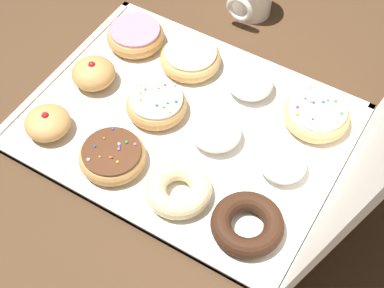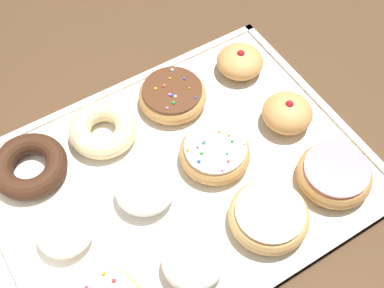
{
  "view_description": "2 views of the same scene",
  "coord_description": "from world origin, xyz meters",
  "px_view_note": "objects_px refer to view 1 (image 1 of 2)",
  "views": [
    {
      "loc": [
        0.56,
        0.35,
        0.84
      ],
      "look_at": [
        0.05,
        0.05,
        0.04
      ],
      "focal_mm": 54.78,
      "sensor_mm": 36.0,
      "label": 1
    },
    {
      "loc": [
        -0.35,
        0.2,
        0.7
      ],
      "look_at": [
        0.02,
        -0.03,
        0.04
      ],
      "focal_mm": 47.88,
      "sensor_mm": 36.0,
      "label": 2
    }
  ],
  "objects_px": {
    "glazed_ring_donut_3": "(190,58)",
    "sprinkle_donut_9": "(317,115)",
    "pink_frosted_donut_0": "(135,36)",
    "donut_box": "(185,126)",
    "jelly_filled_donut_2": "(48,123)",
    "chocolate_cake_ring_donut_11": "(247,224)",
    "sprinkle_donut_4": "(158,103)",
    "powdered_filled_donut_6": "(250,82)",
    "jelly_filled_donut_1": "(93,73)",
    "powdered_filled_donut_7": "(216,132)",
    "cruller_donut_8": "(178,189)",
    "sprinkle_donut_5": "(112,156)",
    "powdered_filled_donut_10": "(283,163)"
  },
  "relations": [
    {
      "from": "jelly_filled_donut_2",
      "to": "chocolate_cake_ring_donut_11",
      "type": "bearing_deg",
      "value": 90.64
    },
    {
      "from": "glazed_ring_donut_3",
      "to": "powdered_filled_donut_6",
      "type": "distance_m",
      "value": 0.13
    },
    {
      "from": "jelly_filled_donut_2",
      "to": "powdered_filled_donut_7",
      "type": "relative_size",
      "value": 0.92
    },
    {
      "from": "jelly_filled_donut_2",
      "to": "sprinkle_donut_5",
      "type": "distance_m",
      "value": 0.14
    },
    {
      "from": "jelly_filled_donut_1",
      "to": "sprinkle_donut_9",
      "type": "distance_m",
      "value": 0.42
    },
    {
      "from": "donut_box",
      "to": "cruller_donut_8",
      "type": "height_order",
      "value": "cruller_donut_8"
    },
    {
      "from": "cruller_donut_8",
      "to": "chocolate_cake_ring_donut_11",
      "type": "distance_m",
      "value": 0.13
    },
    {
      "from": "sprinkle_donut_4",
      "to": "powdered_filled_donut_7",
      "type": "distance_m",
      "value": 0.12
    },
    {
      "from": "pink_frosted_donut_0",
      "to": "sprinkle_donut_9",
      "type": "bearing_deg",
      "value": 89.68
    },
    {
      "from": "pink_frosted_donut_0",
      "to": "powdered_filled_donut_10",
      "type": "height_order",
      "value": "powdered_filled_donut_10"
    },
    {
      "from": "sprinkle_donut_5",
      "to": "chocolate_cake_ring_donut_11",
      "type": "height_order",
      "value": "sprinkle_donut_5"
    },
    {
      "from": "powdered_filled_donut_7",
      "to": "sprinkle_donut_9",
      "type": "relative_size",
      "value": 0.75
    },
    {
      "from": "glazed_ring_donut_3",
      "to": "sprinkle_donut_9",
      "type": "height_order",
      "value": "sprinkle_donut_9"
    },
    {
      "from": "glazed_ring_donut_3",
      "to": "powdered_filled_donut_6",
      "type": "relative_size",
      "value": 1.37
    },
    {
      "from": "jelly_filled_donut_1",
      "to": "powdered_filled_donut_7",
      "type": "height_order",
      "value": "jelly_filled_donut_1"
    },
    {
      "from": "cruller_donut_8",
      "to": "sprinkle_donut_9",
      "type": "relative_size",
      "value": 0.92
    },
    {
      "from": "jelly_filled_donut_2",
      "to": "powdered_filled_donut_10",
      "type": "relative_size",
      "value": 1.02
    },
    {
      "from": "sprinkle_donut_5",
      "to": "chocolate_cake_ring_donut_11",
      "type": "distance_m",
      "value": 0.26
    },
    {
      "from": "pink_frosted_donut_0",
      "to": "powdered_filled_donut_10",
      "type": "distance_m",
      "value": 0.41
    },
    {
      "from": "sprinkle_donut_4",
      "to": "powdered_filled_donut_6",
      "type": "distance_m",
      "value": 0.18
    },
    {
      "from": "sprinkle_donut_4",
      "to": "sprinkle_donut_5",
      "type": "height_order",
      "value": "sprinkle_donut_4"
    },
    {
      "from": "sprinkle_donut_9",
      "to": "powdered_filled_donut_10",
      "type": "bearing_deg",
      "value": -2.83
    },
    {
      "from": "cruller_donut_8",
      "to": "sprinkle_donut_9",
      "type": "distance_m",
      "value": 0.29
    },
    {
      "from": "jelly_filled_donut_2",
      "to": "powdered_filled_donut_10",
      "type": "distance_m",
      "value": 0.42
    },
    {
      "from": "pink_frosted_donut_0",
      "to": "sprinkle_donut_4",
      "type": "relative_size",
      "value": 1.03
    },
    {
      "from": "donut_box",
      "to": "sprinkle_donut_9",
      "type": "distance_m",
      "value": 0.24
    },
    {
      "from": "powdered_filled_donut_6",
      "to": "powdered_filled_donut_10",
      "type": "distance_m",
      "value": 0.19
    },
    {
      "from": "pink_frosted_donut_0",
      "to": "cruller_donut_8",
      "type": "relative_size",
      "value": 1.05
    },
    {
      "from": "powdered_filled_donut_6",
      "to": "sprinkle_donut_9",
      "type": "relative_size",
      "value": 0.73
    },
    {
      "from": "pink_frosted_donut_0",
      "to": "sprinkle_donut_4",
      "type": "xyz_separation_m",
      "value": [
        0.12,
        0.13,
        -0.0
      ]
    },
    {
      "from": "powdered_filled_donut_6",
      "to": "powdered_filled_donut_10",
      "type": "height_order",
      "value": "powdered_filled_donut_6"
    },
    {
      "from": "sprinkle_donut_5",
      "to": "sprinkle_donut_9",
      "type": "height_order",
      "value": "sprinkle_donut_9"
    },
    {
      "from": "sprinkle_donut_4",
      "to": "chocolate_cake_ring_donut_11",
      "type": "bearing_deg",
      "value": 61.98
    },
    {
      "from": "sprinkle_donut_5",
      "to": "sprinkle_donut_9",
      "type": "distance_m",
      "value": 0.37
    },
    {
      "from": "cruller_donut_8",
      "to": "powdered_filled_donut_10",
      "type": "xyz_separation_m",
      "value": [
        -0.14,
        0.13,
        0.0
      ]
    },
    {
      "from": "donut_box",
      "to": "glazed_ring_donut_3",
      "type": "height_order",
      "value": "glazed_ring_donut_3"
    },
    {
      "from": "donut_box",
      "to": "cruller_donut_8",
      "type": "bearing_deg",
      "value": 27.36
    },
    {
      "from": "donut_box",
      "to": "sprinkle_donut_9",
      "type": "bearing_deg",
      "value": 122.25
    },
    {
      "from": "sprinkle_donut_9",
      "to": "chocolate_cake_ring_donut_11",
      "type": "bearing_deg",
      "value": -0.98
    },
    {
      "from": "pink_frosted_donut_0",
      "to": "sprinkle_donut_5",
      "type": "height_order",
      "value": "same"
    },
    {
      "from": "pink_frosted_donut_0",
      "to": "powdered_filled_donut_6",
      "type": "height_order",
      "value": "powdered_filled_donut_6"
    },
    {
      "from": "sprinkle_donut_4",
      "to": "sprinkle_donut_9",
      "type": "relative_size",
      "value": 0.94
    },
    {
      "from": "powdered_filled_donut_7",
      "to": "powdered_filled_donut_10",
      "type": "height_order",
      "value": "powdered_filled_donut_7"
    },
    {
      "from": "jelly_filled_donut_1",
      "to": "sprinkle_donut_9",
      "type": "xyz_separation_m",
      "value": [
        -0.13,
        0.4,
        -0.0
      ]
    },
    {
      "from": "pink_frosted_donut_0",
      "to": "cruller_donut_8",
      "type": "bearing_deg",
      "value": 45.06
    },
    {
      "from": "jelly_filled_donut_2",
      "to": "powdered_filled_donut_6",
      "type": "relative_size",
      "value": 0.95
    },
    {
      "from": "pink_frosted_donut_0",
      "to": "sprinkle_donut_4",
      "type": "bearing_deg",
      "value": 47.13
    },
    {
      "from": "donut_box",
      "to": "sprinkle_donut_9",
      "type": "height_order",
      "value": "sprinkle_donut_9"
    },
    {
      "from": "sprinkle_donut_4",
      "to": "sprinkle_donut_5",
      "type": "bearing_deg",
      "value": -1.0
    },
    {
      "from": "donut_box",
      "to": "glazed_ring_donut_3",
      "type": "xyz_separation_m",
      "value": [
        -0.13,
        -0.07,
        0.02
      ]
    }
  ]
}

